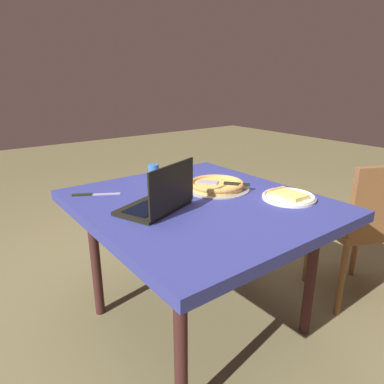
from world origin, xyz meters
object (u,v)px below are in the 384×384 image
object	(u,v)px
laptop	(160,200)
drink_cup	(153,170)
table_knife	(91,194)
chair_near	(364,223)
pizza_tray	(217,185)
dining_table	(199,212)
pizza_plate	(288,196)

from	to	relation	value
laptop	drink_cup	bearing A→B (deg)	151.67
table_knife	chair_near	size ratio (longest dim) A/B	0.25
chair_near	table_knife	bearing A→B (deg)	-122.23
pizza_tray	dining_table	bearing A→B (deg)	-65.65
dining_table	pizza_tray	bearing A→B (deg)	114.35
pizza_tray	drink_cup	xyz separation A→B (m)	(-0.42, -0.15, 0.02)
dining_table	pizza_plate	xyz separation A→B (m)	(0.26, 0.36, 0.08)
laptop	pizza_tray	world-z (taller)	laptop
laptop	pizza_tray	distance (m)	0.43
dining_table	table_knife	distance (m)	0.56
chair_near	pizza_tray	bearing A→B (deg)	-125.66
pizza_plate	drink_cup	world-z (taller)	drink_cup
laptop	pizza_plate	bearing A→B (deg)	66.63
dining_table	laptop	bearing A→B (deg)	-89.83
pizza_plate	pizza_tray	bearing A→B (deg)	-152.97
table_knife	dining_table	bearing A→B (deg)	45.16
dining_table	table_knife	xyz separation A→B (m)	(-0.39, -0.39, 0.07)
chair_near	pizza_plate	bearing A→B (deg)	-106.51
drink_cup	chair_near	distance (m)	1.26
pizza_plate	laptop	bearing A→B (deg)	-113.37
laptop	chair_near	size ratio (longest dim) A/B	0.44
table_knife	laptop	bearing A→B (deg)	22.93
laptop	pizza_plate	world-z (taller)	laptop
dining_table	laptop	distance (m)	0.25
drink_cup	pizza_plate	bearing A→B (deg)	22.93
laptop	pizza_tray	size ratio (longest dim) A/B	1.08
laptop	chair_near	xyz separation A→B (m)	(0.41, 1.10, -0.26)
laptop	table_knife	size ratio (longest dim) A/B	1.74
pizza_tray	laptop	bearing A→B (deg)	-78.37
chair_near	laptop	bearing A→B (deg)	-110.26
pizza_plate	chair_near	world-z (taller)	chair_near
pizza_plate	table_knife	size ratio (longest dim) A/B	1.19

